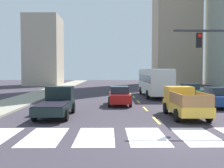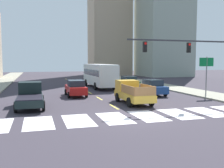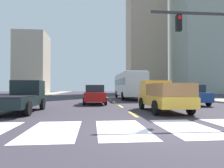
% 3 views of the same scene
% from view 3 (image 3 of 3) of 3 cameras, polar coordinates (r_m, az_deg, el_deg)
% --- Properties ---
extents(ground_plane, '(160.00, 160.00, 0.00)m').
position_cam_3_polar(ground_plane, '(7.77, 11.67, -11.94)').
color(ground_plane, '#363039').
extents(sidewalk_right, '(3.90, 110.00, 0.15)m').
position_cam_3_polar(sidewalk_right, '(29.08, 24.00, -3.72)').
color(sidewalk_right, gray).
rests_on(sidewalk_right, ground).
extents(sidewalk_left, '(3.90, 110.00, 0.15)m').
position_cam_3_polar(sidewalk_left, '(27.16, -26.63, -3.89)').
color(sidewalk_left, gray).
rests_on(sidewalk_left, ground).
extents(crosswalk_stripe_2, '(1.77, 3.65, 0.01)m').
position_cam_3_polar(crosswalk_stripe_2, '(7.56, -16.00, -12.20)').
color(crosswalk_stripe_2, silver).
rests_on(crosswalk_stripe_2, ground).
extents(crosswalk_stripe_3, '(1.77, 3.65, 0.01)m').
position_cam_3_polar(crosswalk_stripe_3, '(7.51, 2.70, -12.31)').
color(crosswalk_stripe_3, silver).
rests_on(crosswalk_stripe_3, ground).
extents(crosswalk_stripe_4, '(1.77, 3.65, 0.01)m').
position_cam_3_polar(crosswalk_stripe_4, '(8.20, 19.85, -11.30)').
color(crosswalk_stripe_4, silver).
rests_on(crosswalk_stripe_4, ground).
extents(lane_dash_0, '(0.16, 2.40, 0.01)m').
position_cam_3_polar(lane_dash_0, '(11.61, 5.79, -8.31)').
color(lane_dash_0, yellow).
rests_on(lane_dash_0, ground).
extents(lane_dash_1, '(0.16, 2.40, 0.01)m').
position_cam_3_polar(lane_dash_1, '(16.51, 2.38, -6.15)').
color(lane_dash_1, yellow).
rests_on(lane_dash_1, ground).
extents(lane_dash_2, '(0.16, 2.40, 0.01)m').
position_cam_3_polar(lane_dash_2, '(21.46, 0.56, -4.98)').
color(lane_dash_2, yellow).
rests_on(lane_dash_2, ground).
extents(lane_dash_3, '(0.16, 2.40, 0.01)m').
position_cam_3_polar(lane_dash_3, '(26.43, -0.58, -4.24)').
color(lane_dash_3, yellow).
rests_on(lane_dash_3, ground).
extents(lane_dash_4, '(0.16, 2.40, 0.01)m').
position_cam_3_polar(lane_dash_4, '(31.41, -1.36, -3.73)').
color(lane_dash_4, yellow).
rests_on(lane_dash_4, ground).
extents(lane_dash_5, '(0.16, 2.40, 0.01)m').
position_cam_3_polar(lane_dash_5, '(36.39, -1.92, -3.37)').
color(lane_dash_5, yellow).
rests_on(lane_dash_5, ground).
extents(lane_dash_6, '(0.16, 2.40, 0.01)m').
position_cam_3_polar(lane_dash_6, '(41.38, -2.35, -3.09)').
color(lane_dash_6, yellow).
rests_on(lane_dash_6, ground).
extents(lane_dash_7, '(0.16, 2.40, 0.01)m').
position_cam_3_polar(lane_dash_7, '(46.37, -2.68, -2.87)').
color(lane_dash_7, yellow).
rests_on(lane_dash_7, ground).
extents(pickup_stakebed, '(2.18, 5.20, 1.96)m').
position_cam_3_polar(pickup_stakebed, '(13.47, 13.39, -3.30)').
color(pickup_stakebed, gold).
rests_on(pickup_stakebed, ground).
extents(pickup_dark, '(2.18, 5.20, 1.96)m').
position_cam_3_polar(pickup_dark, '(13.87, -23.64, -3.24)').
color(pickup_dark, black).
rests_on(pickup_dark, ground).
extents(city_bus, '(2.72, 10.80, 3.32)m').
position_cam_3_polar(city_bus, '(27.10, 4.65, -0.03)').
color(city_bus, silver).
rests_on(city_bus, ground).
extents(sedan_mid, '(2.02, 4.40, 1.72)m').
position_cam_3_polar(sedan_mid, '(19.10, 20.78, -2.82)').
color(sedan_mid, navy).
rests_on(sedan_mid, ground).
extents(sedan_near_right, '(2.02, 4.40, 1.72)m').
position_cam_3_polar(sedan_near_right, '(18.70, -4.80, -2.92)').
color(sedan_near_right, '#B51613').
rests_on(sedan_near_right, ground).
extents(sedan_near_left, '(2.02, 4.40, 1.72)m').
position_cam_3_polar(sedan_near_left, '(25.72, 13.43, -2.39)').
color(sedan_near_left, '#16512E').
rests_on(sedan_near_left, ground).
extents(block_mid_left, '(7.22, 8.50, 14.96)m').
position_cam_3_polar(block_mid_left, '(55.31, -21.24, 5.25)').
color(block_mid_left, '#B1A18C').
rests_on(block_mid_left, ground).
extents(block_mid_right, '(11.37, 11.48, 29.88)m').
position_cam_3_polar(block_mid_right, '(59.24, 22.85, 12.17)').
color(block_mid_right, '#909D90').
rests_on(block_mid_right, ground).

